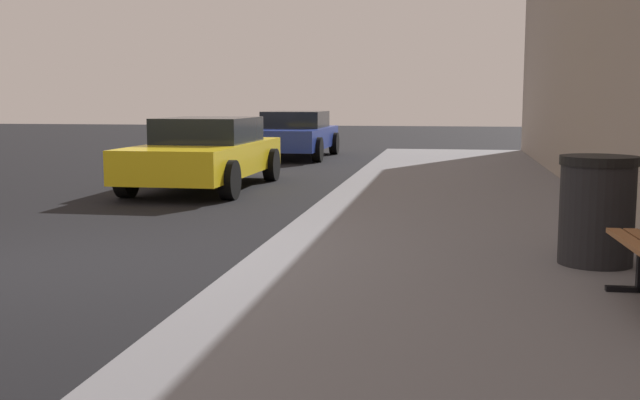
% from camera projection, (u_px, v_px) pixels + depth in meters
% --- Properties ---
extents(ground_plane, '(80.00, 80.00, 0.00)m').
position_uv_depth(ground_plane, '(42.00, 267.00, 7.33)').
color(ground_plane, black).
extents(sidewalk, '(4.00, 32.00, 0.15)m').
position_uv_depth(sidewalk, '(466.00, 275.00, 6.65)').
color(sidewalk, slate).
rests_on(sidewalk, ground_plane).
extents(trash_bin, '(0.67, 0.67, 0.96)m').
position_uv_depth(trash_bin, '(597.00, 210.00, 6.70)').
color(trash_bin, black).
rests_on(trash_bin, sidewalk).
extents(car_yellow, '(1.97, 4.55, 1.27)m').
position_uv_depth(car_yellow, '(206.00, 152.00, 13.78)').
color(car_yellow, yellow).
rests_on(car_yellow, ground_plane).
extents(car_blue, '(2.01, 4.43, 1.27)m').
position_uv_depth(car_blue, '(295.00, 134.00, 21.10)').
color(car_blue, '#233899').
rests_on(car_blue, ground_plane).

